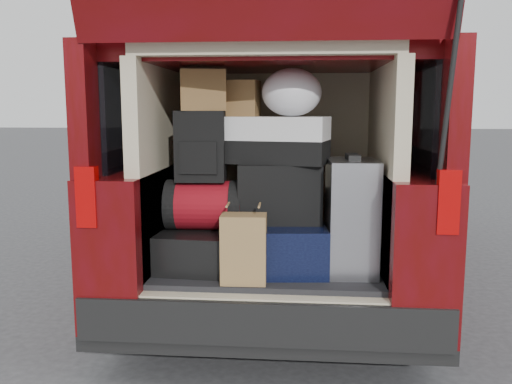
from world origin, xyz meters
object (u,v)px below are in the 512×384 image
(red_duffel, at_px, (204,205))
(black_hardshell, at_px, (199,247))
(kraft_bag, at_px, (244,249))
(navy_hardshell, at_px, (280,244))
(black_soft_case, at_px, (279,193))
(silver_roller, at_px, (351,216))
(backpack, at_px, (201,146))
(twotone_duffel, at_px, (276,140))

(red_duffel, bearing_deg, black_hardshell, -177.54)
(kraft_bag, bearing_deg, red_duffel, 130.03)
(navy_hardshell, distance_m, black_soft_case, 0.30)
(silver_roller, distance_m, backpack, 0.92)
(black_hardshell, distance_m, red_duffel, 0.25)
(twotone_duffel, bearing_deg, red_duffel, -159.30)
(backpack, bearing_deg, navy_hardshell, 1.15)
(kraft_bag, relative_size, backpack, 0.92)
(backpack, bearing_deg, red_duffel, 30.42)
(kraft_bag, xyz_separation_m, backpack, (-0.27, 0.28, 0.51))
(kraft_bag, height_order, twotone_duffel, twotone_duffel)
(silver_roller, bearing_deg, backpack, 176.60)
(silver_roller, xyz_separation_m, kraft_bag, (-0.57, -0.26, -0.13))
(black_soft_case, xyz_separation_m, backpack, (-0.44, -0.04, 0.26))
(black_hardshell, distance_m, navy_hardshell, 0.47)
(silver_roller, distance_m, twotone_duffel, 0.60)
(navy_hardshell, relative_size, kraft_bag, 1.66)
(black_hardshell, relative_size, backpack, 1.37)
(black_hardshell, height_order, silver_roller, silver_roller)
(silver_roller, xyz_separation_m, red_duffel, (-0.82, 0.03, 0.04))
(kraft_bag, height_order, black_soft_case, black_soft_case)
(silver_roller, distance_m, kraft_bag, 0.64)
(backpack, distance_m, twotone_duffel, 0.42)
(black_hardshell, height_order, red_duffel, red_duffel)
(kraft_bag, xyz_separation_m, twotone_duffel, (0.14, 0.35, 0.54))
(black_hardshell, relative_size, kraft_bag, 1.50)
(red_duffel, relative_size, twotone_duffel, 0.74)
(kraft_bag, relative_size, black_soft_case, 0.78)
(red_duffel, relative_size, black_soft_case, 0.93)
(kraft_bag, bearing_deg, silver_roller, 22.90)
(black_soft_case, height_order, twotone_duffel, twotone_duffel)
(kraft_bag, relative_size, red_duffel, 0.84)
(black_hardshell, relative_size, twotone_duffel, 0.93)
(red_duffel, bearing_deg, kraft_bag, -49.62)
(navy_hardshell, height_order, silver_roller, silver_roller)
(black_hardshell, relative_size, navy_hardshell, 0.90)
(kraft_bag, bearing_deg, navy_hardshell, 58.88)
(black_hardshell, height_order, twotone_duffel, twotone_duffel)
(black_soft_case, bearing_deg, backpack, -179.86)
(black_hardshell, height_order, backpack, backpack)
(black_soft_case, bearing_deg, black_hardshell, 179.02)
(silver_roller, bearing_deg, black_hardshell, 176.14)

